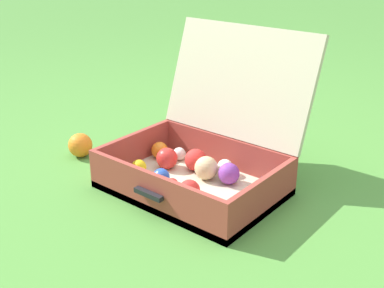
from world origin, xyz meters
TOP-DOWN VIEW (x-y plane):
  - ground_plane at (0.00, 0.00)m, footprint 16.00×16.00m
  - open_suitcase at (-0.09, 0.02)m, footprint 0.58×0.57m
  - stray_ball_on_grass at (-0.61, -0.11)m, footprint 0.10×0.10m

SIDE VIEW (x-z plane):
  - ground_plane at x=0.00m, z-range 0.00..0.00m
  - stray_ball_on_grass at x=-0.61m, z-range 0.00..0.10m
  - open_suitcase at x=-0.09m, z-range -0.15..0.38m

